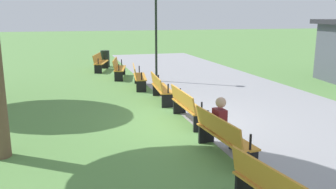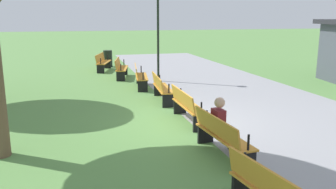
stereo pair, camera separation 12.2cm
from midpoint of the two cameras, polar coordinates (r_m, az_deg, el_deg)
ground_plane at (r=9.60m, az=3.83°, el=-4.46°), size 120.00×120.00×0.00m
path_paving at (r=10.80m, az=17.99°, el=-3.09°), size 34.36×5.58×0.01m
bench_0 at (r=18.70m, az=-10.42°, el=5.27°), size 1.91×0.98×0.89m
bench_1 at (r=16.39m, az=-7.52°, el=4.35°), size 1.91×0.86×0.89m
bench_2 at (r=14.07m, az=-4.36°, el=3.05°), size 1.90×0.74×0.89m
bench_3 at (r=11.75m, az=-0.79°, el=1.16°), size 1.88×0.61×0.89m
bench_4 at (r=9.45m, az=3.47°, el=-1.73°), size 1.85×0.47×0.89m
bench_5 at (r=7.20m, az=9.11°, el=-6.53°), size 1.88×0.61×0.89m
person_seated at (r=7.41m, az=9.27°, el=-4.67°), size 0.35×0.54×1.20m
lamp_post at (r=15.28m, az=-1.41°, el=13.32°), size 0.32×0.32×4.35m
trash_bin at (r=20.17m, az=-9.59°, el=5.79°), size 0.50×0.50×0.92m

